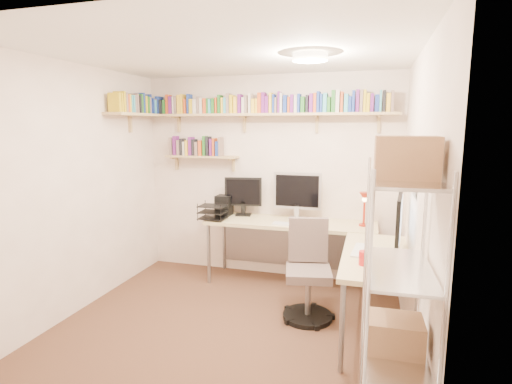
% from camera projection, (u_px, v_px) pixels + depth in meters
% --- Properties ---
extents(ground, '(3.20, 3.20, 0.00)m').
position_uv_depth(ground, '(228.00, 327.00, 3.79)').
color(ground, '#4A2D1F').
rests_on(ground, ground).
extents(room_shell, '(3.24, 3.04, 2.52)m').
position_uv_depth(room_shell, '(226.00, 164.00, 3.54)').
color(room_shell, beige).
rests_on(room_shell, ground).
extents(wall_shelves, '(3.12, 1.09, 0.80)m').
position_uv_depth(wall_shelves, '(231.00, 114.00, 4.80)').
color(wall_shelves, tan).
rests_on(wall_shelves, ground).
extents(corner_desk, '(2.37, 2.01, 1.34)m').
position_uv_depth(corner_desk, '(299.00, 228.00, 4.43)').
color(corner_desk, beige).
rests_on(corner_desk, ground).
extents(office_chair, '(0.52, 0.52, 0.98)m').
position_uv_depth(office_chair, '(308.00, 277.00, 3.94)').
color(office_chair, black).
rests_on(office_chair, ground).
extents(wire_rack, '(0.38, 0.74, 1.83)m').
position_uv_depth(wire_rack, '(399.00, 270.00, 2.18)').
color(wire_rack, silver).
rests_on(wire_rack, ground).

